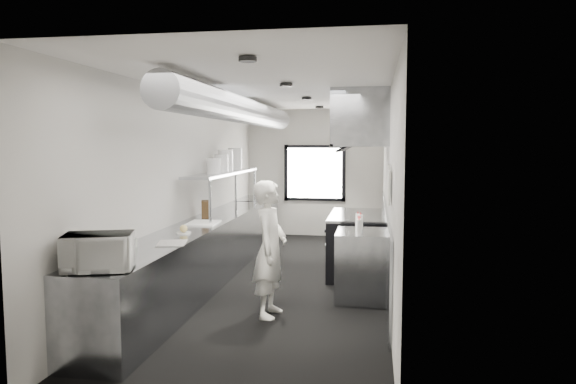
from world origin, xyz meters
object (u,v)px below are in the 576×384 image
at_px(squeeze_bottle_d, 361,222).
at_px(cutting_board, 203,223).
at_px(deli_tub_a, 117,251).
at_px(small_plate, 184,233).
at_px(squeeze_bottle_e, 358,220).
at_px(far_work_table, 256,219).
at_px(squeeze_bottle_c, 358,224).
at_px(plate_stack_a, 214,166).
at_px(plate_stack_c, 225,161).
at_px(plate_stack_d, 235,159).
at_px(pass_shelf, 225,174).
at_px(plate_stack_b, 221,163).
at_px(line_cook, 270,249).
at_px(prep_counter, 198,256).
at_px(range, 356,244).
at_px(microwave, 98,252).
at_px(exhaust_hood, 362,121).
at_px(bottle_station, 361,265).
at_px(deli_tub_b, 131,243).
at_px(squeeze_bottle_a, 359,228).
at_px(knife_block, 205,209).
at_px(squeeze_bottle_b, 360,225).

bearing_deg(squeeze_bottle_d, cutting_board, 176.04).
xyz_separation_m(deli_tub_a, small_plate, (0.18, 1.41, -0.05)).
xyz_separation_m(squeeze_bottle_d, squeeze_bottle_e, (-0.04, 0.20, -0.01)).
xyz_separation_m(far_work_table, deli_tub_a, (-0.11, -5.85, 0.50)).
xyz_separation_m(far_work_table, squeeze_bottle_c, (2.25, -3.89, 0.54)).
height_order(far_work_table, deli_tub_a, deli_tub_a).
bearing_deg(plate_stack_a, plate_stack_c, 92.17).
bearing_deg(plate_stack_d, squeeze_bottle_d, -44.90).
distance_m(pass_shelf, small_plate, 2.34).
bearing_deg(plate_stack_b, line_cook, -61.49).
xyz_separation_m(prep_counter, pass_shelf, (-0.04, 1.50, 1.09)).
height_order(range, far_work_table, range).
bearing_deg(microwave, line_cook, 34.35).
xyz_separation_m(exhaust_hood, range, (-0.06, 0.00, -1.92)).
xyz_separation_m(bottle_station, deli_tub_b, (-2.48, -1.48, 0.50)).
relative_size(range, squeeze_bottle_e, 8.54).
height_order(prep_counter, far_work_table, same).
relative_size(plate_stack_d, squeeze_bottle_c, 2.25).
distance_m(squeeze_bottle_a, squeeze_bottle_d, 0.48).
relative_size(exhaust_hood, range, 1.38).
bearing_deg(squeeze_bottle_c, bottle_station, -13.83).
bearing_deg(squeeze_bottle_c, deli_tub_a, -140.18).
height_order(exhaust_hood, plate_stack_d, exhaust_hood).
xyz_separation_m(pass_shelf, squeeze_bottle_d, (2.32, -1.55, -0.53)).
bearing_deg(prep_counter, squeeze_bottle_e, 3.71).
xyz_separation_m(range, deli_tub_b, (-2.37, -2.88, 0.48)).
xyz_separation_m(small_plate, knife_block, (-0.21, 1.48, 0.12)).
bearing_deg(squeeze_bottle_c, squeeze_bottle_e, 92.48).
distance_m(prep_counter, small_plate, 0.88).
relative_size(line_cook, squeeze_bottle_e, 8.59).
bearing_deg(squeeze_bottle_b, pass_shelf, 141.84).
xyz_separation_m(plate_stack_a, squeeze_bottle_a, (2.30, -1.40, -0.69)).
bearing_deg(plate_stack_a, plate_stack_b, 92.23).
bearing_deg(pass_shelf, deli_tub_a, -91.01).
distance_m(deli_tub_a, knife_block, 2.89).
height_order(bottle_station, deli_tub_a, deli_tub_a).
distance_m(exhaust_hood, far_work_table, 3.88).
height_order(plate_stack_a, plate_stack_b, plate_stack_b).
distance_m(exhaust_hood, bottle_station, 2.39).
bearing_deg(plate_stack_a, line_cook, -56.20).
bearing_deg(small_plate, squeeze_bottle_c, 14.38).
bearing_deg(deli_tub_b, bottle_station, 30.87).
height_order(plate_stack_a, plate_stack_d, plate_stack_d).
distance_m(range, squeeze_bottle_e, 1.18).
distance_m(cutting_board, plate_stack_b, 1.48).
relative_size(line_cook, microwave, 2.91).
relative_size(squeeze_bottle_b, squeeze_bottle_c, 1.09).
relative_size(deli_tub_b, knife_block, 0.50).
bearing_deg(plate_stack_c, squeeze_bottle_c, -37.88).
xyz_separation_m(deli_tub_b, squeeze_bottle_a, (2.45, 1.15, 0.05)).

